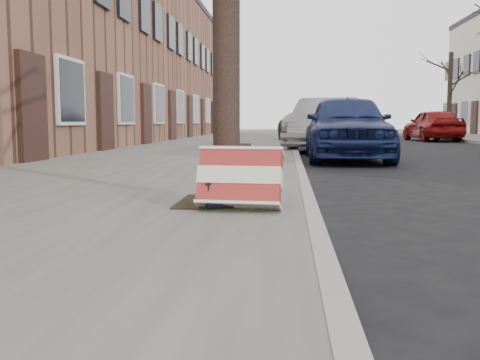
# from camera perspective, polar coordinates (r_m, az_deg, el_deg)

# --- Properties ---
(near_sidewalk) EXTENTS (5.00, 70.00, 0.12)m
(near_sidewalk) POSITION_cam_1_polar(r_m,az_deg,el_deg) (18.68, -1.81, 3.80)
(near_sidewalk) COLOR slate
(near_sidewalk) RESTS_ON ground
(house_near) EXTENTS (6.80, 40.00, 7.00)m
(house_near) POSITION_cam_1_polar(r_m,az_deg,el_deg) (21.32, -17.88, 13.07)
(house_near) COLOR brown
(house_near) RESTS_ON ground
(dirt_patch) EXTENTS (0.85, 0.85, 0.02)m
(dirt_patch) POSITION_cam_1_polar(r_m,az_deg,el_deg) (4.81, -1.44, -2.35)
(dirt_patch) COLOR black
(dirt_patch) RESTS_ON near_sidewalk
(suitcase_red) EXTENTS (0.70, 0.43, 0.52)m
(suitcase_red) POSITION_cam_1_polar(r_m,az_deg,el_deg) (4.38, 0.02, 0.14)
(suitcase_red) COLOR maroon
(suitcase_red) RESTS_ON near_sidewalk
(suitcase_navy) EXTENTS (0.56, 0.40, 0.40)m
(suitcase_navy) POSITION_cam_1_polar(r_m,az_deg,el_deg) (4.42, -0.46, -0.61)
(suitcase_navy) COLOR black
(suitcase_navy) RESTS_ON near_sidewalk
(car_near_front) EXTENTS (1.80, 4.36, 1.48)m
(car_near_front) POSITION_cam_1_polar(r_m,az_deg,el_deg) (12.09, 11.28, 5.60)
(car_near_front) COLOR navy
(car_near_front) RESTS_ON ground
(car_near_mid) EXTENTS (2.72, 5.00, 1.56)m
(car_near_mid) POSITION_cam_1_polar(r_m,az_deg,el_deg) (16.08, 9.28, 5.91)
(car_near_mid) COLOR #A4A7AB
(car_near_mid) RESTS_ON ground
(car_near_back) EXTENTS (3.87, 5.86, 1.50)m
(car_near_back) POSITION_cam_1_polar(r_m,az_deg,el_deg) (23.58, 8.33, 5.91)
(car_near_back) COLOR #343539
(car_near_back) RESTS_ON ground
(car_far_back) EXTENTS (2.01, 4.28, 1.42)m
(car_far_back) POSITION_cam_1_polar(r_m,az_deg,el_deg) (25.40, 19.84, 5.53)
(car_far_back) COLOR maroon
(car_far_back) RESTS_ON ground
(tree_far_c) EXTENTS (0.24, 0.24, 4.44)m
(tree_far_c) POSITION_cam_1_polar(r_m,az_deg,el_deg) (31.16, 21.46, 8.53)
(tree_far_c) COLOR black
(tree_far_c) RESTS_ON far_sidewalk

